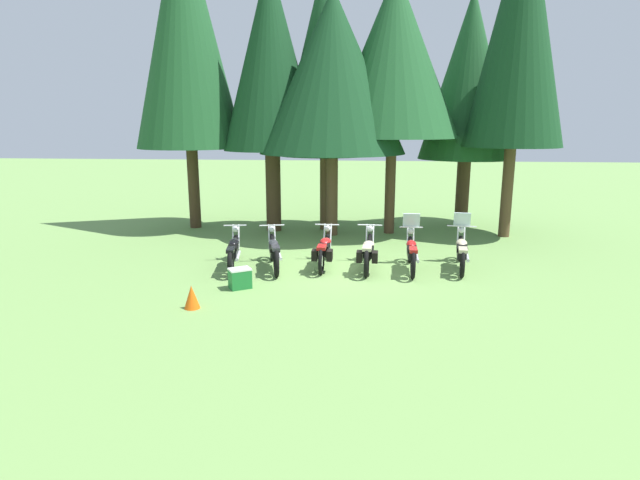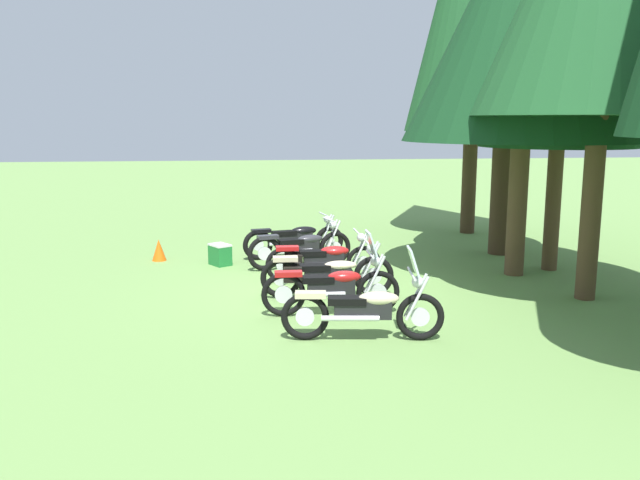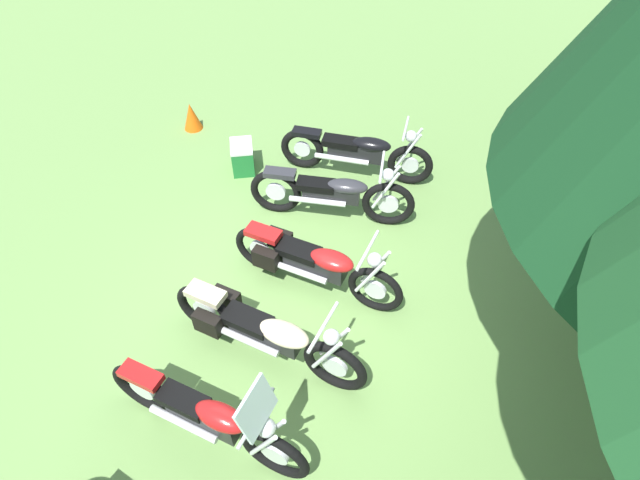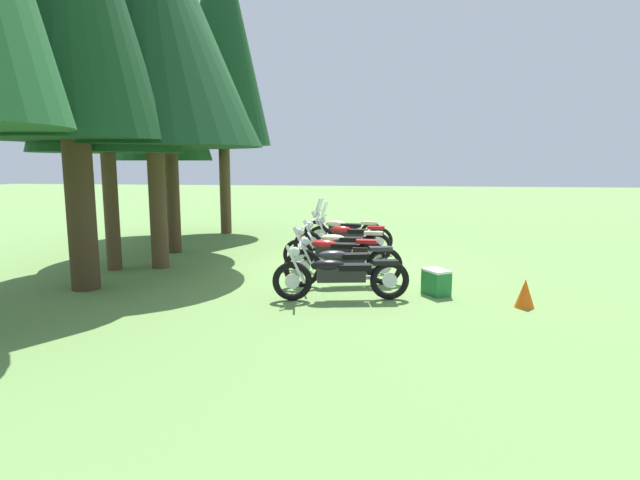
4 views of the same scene
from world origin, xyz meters
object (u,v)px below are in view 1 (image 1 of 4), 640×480
motorcycle_0 (234,251)px  pine_tree_6 (520,26)px  pine_tree_3 (333,73)px  motorcycle_2 (325,250)px  pine_tree_2 (325,60)px  motorcycle_4 (412,251)px  motorcycle_5 (462,250)px  motorcycle_3 (368,252)px  picnic_cooler (240,278)px  pine_tree_4 (394,56)px  traffic_cone (192,297)px  pine_tree_0 (185,29)px  motorcycle_1 (274,251)px  pine_tree_1 (271,58)px  pine_tree_5 (469,77)px

motorcycle_0 → pine_tree_6: 11.04m
pine_tree_3 → motorcycle_2: bearing=-88.4°
pine_tree_2 → motorcycle_4: bearing=-62.0°
motorcycle_0 → motorcycle_5: bearing=-95.2°
motorcycle_3 → picnic_cooler: 3.47m
pine_tree_4 → traffic_cone: (-4.21, -7.87, -5.52)m
motorcycle_0 → motorcycle_3: (3.47, 0.23, 0.01)m
motorcycle_4 → pine_tree_0: 10.81m
pine_tree_3 → pine_tree_2: bearing=109.7°
pine_tree_2 → pine_tree_6: size_ratio=0.87×
pine_tree_3 → pine_tree_4: size_ratio=0.93×
motorcycle_0 → pine_tree_3: (2.22, 4.32, 4.78)m
pine_tree_4 → picnic_cooler: 9.25m
motorcycle_2 → pine_tree_3: bearing=2.5°
motorcycle_4 → motorcycle_3: bearing=90.9°
pine_tree_0 → pine_tree_2: 4.77m
pine_tree_2 → motorcycle_1: bearing=-99.2°
pine_tree_1 → picnic_cooler: (0.44, -6.54, -5.53)m
motorcycle_1 → pine_tree_2: 7.46m
picnic_cooler → traffic_cone: bearing=-115.1°
motorcycle_0 → motorcycle_5: 5.88m
motorcycle_3 → traffic_cone: size_ratio=5.00×
motorcycle_0 → motorcycle_4: 4.57m
motorcycle_3 → pine_tree_4: size_ratio=0.29×
motorcycle_3 → pine_tree_2: pine_tree_2 is taller
pine_tree_4 → motorcycle_4: bearing=-84.8°
motorcycle_1 → pine_tree_6: size_ratio=0.22×
pine_tree_2 → motorcycle_2: bearing=-84.8°
traffic_cone → pine_tree_1: bearing=88.5°
pine_tree_0 → picnic_cooler: (3.35, -6.80, -6.51)m
motorcycle_3 → picnic_cooler: motorcycle_3 is taller
pine_tree_6 → motorcycle_5: bearing=-116.7°
traffic_cone → motorcycle_1: bearing=70.4°
motorcycle_5 → pine_tree_5: 7.65m
motorcycle_2 → picnic_cooler: (-1.75, -2.01, -0.22)m
motorcycle_2 → pine_tree_0: bearing=47.7°
motorcycle_3 → pine_tree_3: pine_tree_3 is taller
pine_tree_2 → pine_tree_3: size_ratio=1.15×
pine_tree_1 → pine_tree_6: 7.83m
pine_tree_1 → pine_tree_2: 1.79m
motorcycle_2 → pine_tree_5: (4.49, 6.08, 4.79)m
motorcycle_1 → pine_tree_4: 7.78m
pine_tree_2 → traffic_cone: (-1.95, -8.32, -5.49)m
motorcycle_0 → motorcycle_4: bearing=-97.2°
motorcycle_1 → pine_tree_2: size_ratio=0.26×
motorcycle_4 → pine_tree_0: pine_tree_0 is taller
pine_tree_6 → picnic_cooler: pine_tree_6 is taller
pine_tree_0 → pine_tree_6: size_ratio=1.04×
pine_tree_6 → picnic_cooler: bearing=-139.4°
motorcycle_5 → pine_tree_3: size_ratio=0.30×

